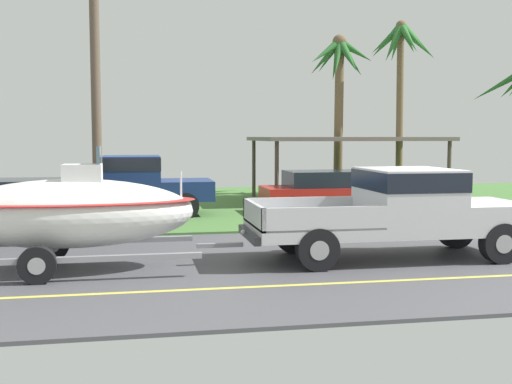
{
  "coord_description": "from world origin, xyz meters",
  "views": [
    {
      "loc": [
        -6.53,
        -11.94,
        2.48
      ],
      "look_at": [
        -4.0,
        1.4,
        1.29
      ],
      "focal_mm": 44.68,
      "sensor_mm": 36.0,
      "label": 1
    }
  ],
  "objects": [
    {
      "name": "ground",
      "position": [
        0.0,
        8.38,
        -0.01
      ],
      "size": [
        36.0,
        22.0,
        0.11
      ],
      "color": "#4C4C51"
    },
    {
      "name": "pickup_truck_towing",
      "position": [
        -1.14,
        0.13,
        1.02
      ],
      "size": [
        5.87,
        2.07,
        1.83
      ],
      "color": "silver",
      "rests_on": "ground"
    },
    {
      "name": "boat_on_trailer",
      "position": [
        -7.74,
        0.13,
        1.08
      ],
      "size": [
        5.77,
        2.26,
        2.3
      ],
      "color": "gray",
      "rests_on": "ground"
    },
    {
      "name": "parked_pickup_background",
      "position": [
        -6.7,
        7.89,
        1.04
      ],
      "size": [
        5.97,
        2.03,
        1.88
      ],
      "color": "navy",
      "rests_on": "ground"
    },
    {
      "name": "parked_sedan_near",
      "position": [
        -0.41,
        7.53,
        0.67
      ],
      "size": [
        4.46,
        1.88,
        1.38
      ],
      "color": "#B21E19",
      "rests_on": "ground"
    },
    {
      "name": "parked_sedan_far",
      "position": [
        -9.3,
        5.07,
        0.67
      ],
      "size": [
        4.72,
        1.94,
        1.38
      ],
      "color": "black",
      "rests_on": "ground"
    },
    {
      "name": "carport_awning",
      "position": [
        1.29,
        11.07,
        2.33
      ],
      "size": [
        6.78,
        4.71,
        2.45
      ],
      "color": "#4C4238",
      "rests_on": "ground"
    },
    {
      "name": "palm_tree_near_right",
      "position": [
        4.36,
        13.09,
        5.78
      ],
      "size": [
        3.09,
        2.98,
        7.22
      ],
      "color": "brown",
      "rests_on": "ground"
    },
    {
      "name": "palm_tree_mid",
      "position": [
        1.95,
        13.91,
        5.16
      ],
      "size": [
        3.04,
        3.15,
        6.71
      ],
      "color": "brown",
      "rests_on": "ground"
    },
    {
      "name": "utility_pole",
      "position": [
        -7.47,
        4.46,
        4.08
      ],
      "size": [
        0.24,
        1.8,
        7.85
      ],
      "color": "brown",
      "rests_on": "ground"
    }
  ]
}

